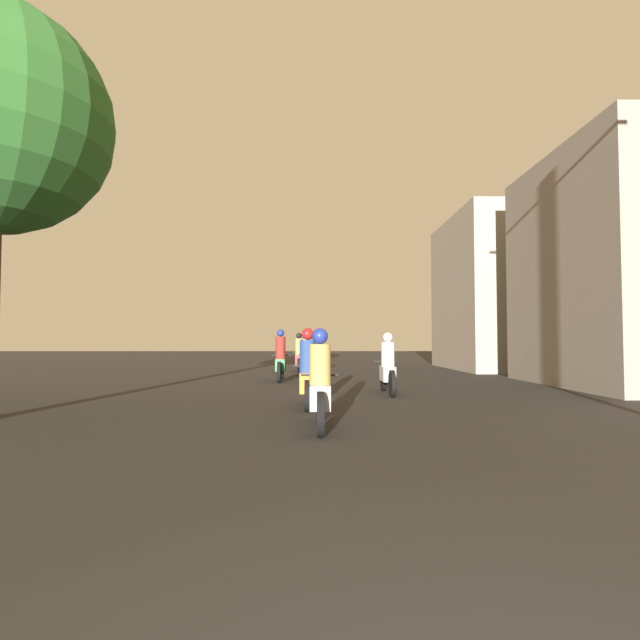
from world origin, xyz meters
TOP-DOWN VIEW (x-y plane):
  - motorcycle_silver at (-0.55, 6.58)m, footprint 0.60×1.95m
  - motorcycle_orange at (-0.77, 8.99)m, footprint 0.60×1.86m
  - motorcycle_white at (1.18, 11.40)m, footprint 0.60×2.08m
  - motorcycle_green at (-1.73, 15.25)m, footprint 0.60×1.99m
  - motorcycle_black at (-0.93, 17.72)m, footprint 0.60×2.15m
  - motorcycle_red at (-1.28, 20.37)m, footprint 0.60×1.90m
  - building_right_far at (8.09, 22.00)m, footprint 4.90×7.20m

SIDE VIEW (x-z plane):
  - motorcycle_silver at x=-0.55m, z-range -0.15..1.35m
  - motorcycle_black at x=-0.93m, z-range -0.14..1.35m
  - motorcycle_white at x=1.18m, z-range -0.15..1.37m
  - motorcycle_orange at x=-0.77m, z-range -0.15..1.41m
  - motorcycle_red at x=-1.28m, z-range -0.17..1.46m
  - motorcycle_green at x=-1.73m, z-range -0.17..1.51m
  - building_right_far at x=8.09m, z-range 0.00..6.99m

